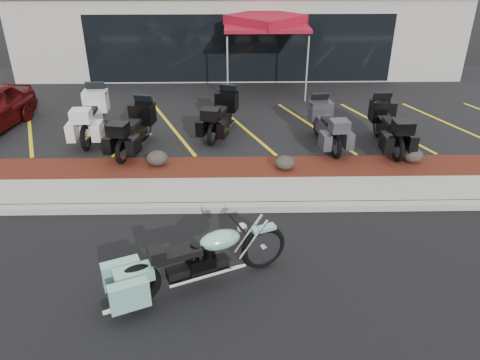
{
  "coord_description": "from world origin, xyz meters",
  "views": [
    {
      "loc": [
        -0.36,
        -8.05,
        5.5
      ],
      "look_at": [
        -0.17,
        1.2,
        0.61
      ],
      "focal_mm": 35.0,
      "sensor_mm": 36.0,
      "label": 1
    }
  ],
  "objects_px": {
    "popup_canopy": "(266,22)",
    "traffic_cone": "(231,99)",
    "hero_cruiser": "(263,242)",
    "touring_white": "(98,105)"
  },
  "relations": [
    {
      "from": "touring_white",
      "to": "hero_cruiser",
      "type": "bearing_deg",
      "value": -148.01
    },
    {
      "from": "traffic_cone",
      "to": "popup_canopy",
      "type": "bearing_deg",
      "value": 52.83
    },
    {
      "from": "hero_cruiser",
      "to": "touring_white",
      "type": "height_order",
      "value": "touring_white"
    },
    {
      "from": "touring_white",
      "to": "popup_canopy",
      "type": "bearing_deg",
      "value": -56.83
    },
    {
      "from": "hero_cruiser",
      "to": "touring_white",
      "type": "xyz_separation_m",
      "value": [
        -4.64,
        6.86,
        0.3
      ]
    },
    {
      "from": "popup_canopy",
      "to": "traffic_cone",
      "type": "bearing_deg",
      "value": -143.42
    },
    {
      "from": "touring_white",
      "to": "popup_canopy",
      "type": "distance_m",
      "value": 6.8
    },
    {
      "from": "hero_cruiser",
      "to": "traffic_cone",
      "type": "relative_size",
      "value": 8.19
    },
    {
      "from": "touring_white",
      "to": "popup_canopy",
      "type": "xyz_separation_m",
      "value": [
        5.35,
        3.78,
        1.8
      ]
    },
    {
      "from": "touring_white",
      "to": "popup_canopy",
      "type": "relative_size",
      "value": 0.67
    }
  ]
}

